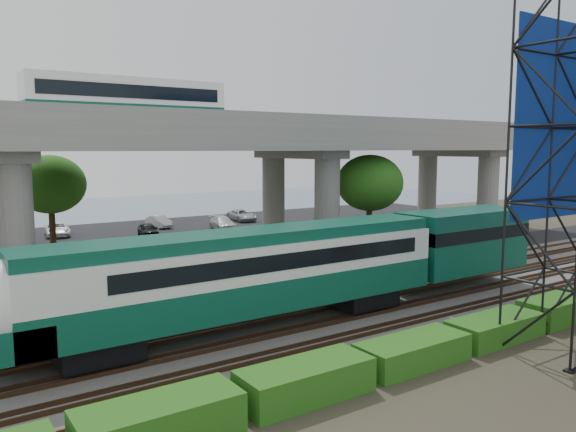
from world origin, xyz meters
TOP-DOWN VIEW (x-y plane):
  - ground at (0.00, 0.00)m, footprint 140.00×140.00m
  - ballast_bed at (0.00, 2.00)m, footprint 90.00×12.00m
  - service_road at (0.00, 10.50)m, footprint 90.00×5.00m
  - parking_lot at (0.00, 34.00)m, footprint 90.00×18.00m
  - harbor_water at (0.00, 56.00)m, footprint 140.00×40.00m
  - rail_tracks at (0.00, 2.00)m, footprint 90.00×9.52m
  - commuter_train at (-0.31, 2.00)m, footprint 29.30×3.06m
  - overpass at (-0.21, 16.00)m, footprint 80.00×12.00m
  - hedge_strip at (1.01, -4.30)m, footprint 34.60×1.80m
  - trees at (-4.67, 16.17)m, footprint 40.94×16.94m
  - parked_cars at (1.21, 33.61)m, footprint 38.35×9.71m

SIDE VIEW (x-z plane):
  - ground at x=0.00m, z-range 0.00..0.00m
  - harbor_water at x=0.00m, z-range 0.00..0.03m
  - service_road at x=0.00m, z-range 0.00..0.08m
  - parking_lot at x=0.00m, z-range 0.00..0.08m
  - ballast_bed at x=0.00m, z-range 0.00..0.20m
  - rail_tracks at x=0.00m, z-range 0.20..0.36m
  - hedge_strip at x=1.01m, z-range -0.04..1.16m
  - parked_cars at x=1.21m, z-range 0.05..1.35m
  - commuter_train at x=-0.31m, z-range 0.73..5.03m
  - trees at x=-4.67m, z-range 1.73..9.42m
  - overpass at x=-0.21m, z-range 2.01..14.41m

